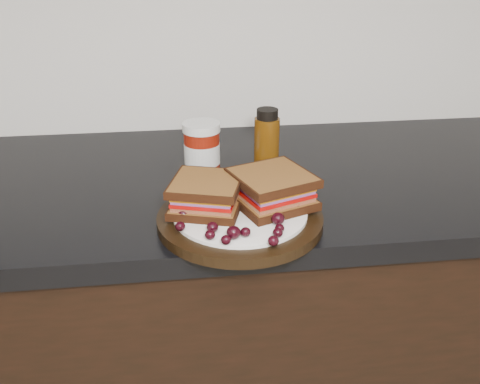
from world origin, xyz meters
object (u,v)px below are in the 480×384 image
object	(u,v)px
plate	(240,219)
condiment_jar	(202,149)
sandwich_left	(207,194)
oil_bottle	(267,143)

from	to	relation	value
plate	condiment_jar	size ratio (longest dim) A/B	2.53
plate	condiment_jar	world-z (taller)	condiment_jar
sandwich_left	oil_bottle	bearing A→B (deg)	69.77
plate	sandwich_left	distance (m)	0.07
condiment_jar	oil_bottle	world-z (taller)	oil_bottle
sandwich_left	condiment_jar	xyz separation A→B (m)	(0.00, 0.20, 0.01)
sandwich_left	plate	bearing A→B (deg)	-2.10
plate	sandwich_left	size ratio (longest dim) A/B	2.45
plate	sandwich_left	xyz separation A→B (m)	(-0.05, 0.02, 0.04)
plate	condiment_jar	bearing A→B (deg)	102.97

